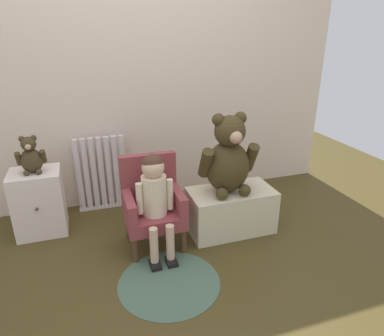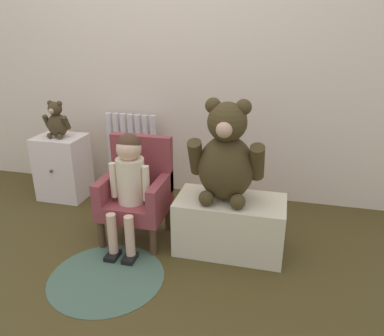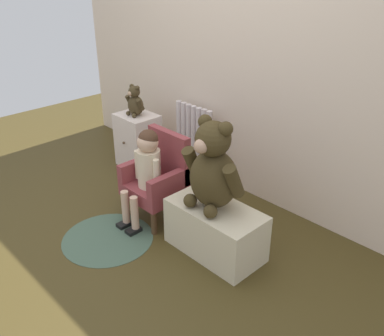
# 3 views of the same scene
# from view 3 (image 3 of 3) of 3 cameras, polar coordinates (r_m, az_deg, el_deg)

# --- Properties ---
(ground_plane) EXTENTS (6.00, 6.00, 0.00)m
(ground_plane) POSITION_cam_3_polar(r_m,az_deg,el_deg) (3.12, -11.20, -9.20)
(ground_plane) COLOR #423617
(back_wall) EXTENTS (3.80, 0.05, 2.40)m
(back_wall) POSITION_cam_3_polar(r_m,az_deg,el_deg) (3.40, 5.35, 16.46)
(back_wall) COLOR beige
(back_wall) RESTS_ON ground_plane
(radiator) EXTENTS (0.43, 0.05, 0.65)m
(radiator) POSITION_cam_3_polar(r_m,az_deg,el_deg) (3.76, 0.22, 3.57)
(radiator) COLOR silver
(radiator) RESTS_ON ground_plane
(small_dresser) EXTENTS (0.36, 0.32, 0.50)m
(small_dresser) POSITION_cam_3_polar(r_m,az_deg,el_deg) (3.99, -7.21, 3.65)
(small_dresser) COLOR silver
(small_dresser) RESTS_ON ground_plane
(child_armchair) EXTENTS (0.40, 0.37, 0.65)m
(child_armchair) POSITION_cam_3_polar(r_m,az_deg,el_deg) (3.17, -4.48, -1.27)
(child_armchair) COLOR brown
(child_armchair) RESTS_ON ground_plane
(child_figure) EXTENTS (0.25, 0.35, 0.72)m
(child_figure) POSITION_cam_3_polar(r_m,az_deg,el_deg) (3.04, -6.12, 0.52)
(child_figure) COLOR beige
(child_figure) RESTS_ON ground_plane
(low_bench) EXTENTS (0.65, 0.34, 0.34)m
(low_bench) POSITION_cam_3_polar(r_m,az_deg,el_deg) (2.85, 3.13, -8.22)
(low_bench) COLOR beige
(low_bench) RESTS_ON ground_plane
(large_teddy_bear) EXTENTS (0.43, 0.31, 0.60)m
(large_teddy_bear) POSITION_cam_3_polar(r_m,az_deg,el_deg) (2.65, 2.83, -0.18)
(large_teddy_bear) COLOR #3E3219
(large_teddy_bear) RESTS_ON low_bench
(small_teddy_bear) EXTENTS (0.20, 0.14, 0.28)m
(small_teddy_bear) POSITION_cam_3_polar(r_m,az_deg,el_deg) (3.85, -7.60, 8.71)
(small_teddy_bear) COLOR #3E321D
(small_teddy_bear) RESTS_ON small_dresser
(floor_rug) EXTENTS (0.64, 0.64, 0.01)m
(floor_rug) POSITION_cam_3_polar(r_m,az_deg,el_deg) (3.11, -11.19, -9.21)
(floor_rug) COLOR #455D4A
(floor_rug) RESTS_ON ground_plane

